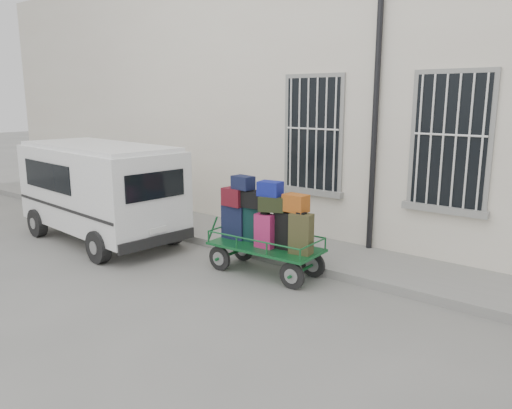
% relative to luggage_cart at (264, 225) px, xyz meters
% --- Properties ---
extents(ground, '(80.00, 80.00, 0.00)m').
position_rel_luggage_cart_xyz_m(ground, '(0.01, -0.88, -0.85)').
color(ground, slate).
rests_on(ground, ground).
extents(building, '(24.00, 5.15, 6.00)m').
position_rel_luggage_cart_xyz_m(building, '(0.01, 4.62, 2.15)').
color(building, beige).
rests_on(building, ground).
extents(sidewalk, '(24.00, 1.70, 0.15)m').
position_rel_luggage_cart_xyz_m(sidewalk, '(0.01, 1.32, -0.77)').
color(sidewalk, gray).
rests_on(sidewalk, ground).
extents(luggage_cart, '(2.29, 0.97, 1.65)m').
position_rel_luggage_cart_xyz_m(luggage_cart, '(0.00, 0.00, 0.00)').
color(luggage_cart, black).
rests_on(luggage_cart, ground).
extents(van, '(4.17, 2.11, 2.03)m').
position_rel_luggage_cart_xyz_m(van, '(-3.92, -0.55, 0.32)').
color(van, silver).
rests_on(van, ground).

